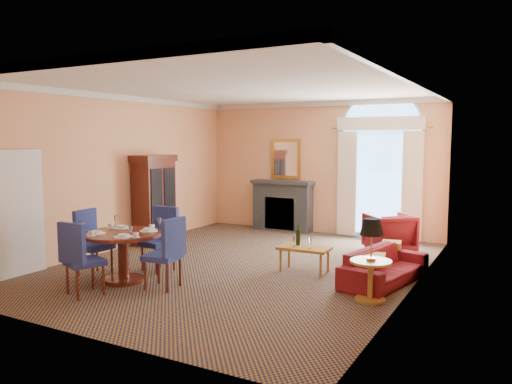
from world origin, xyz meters
The scene contains 12 objects.
ground centered at (0.00, 0.00, 0.00)m, with size 7.50×7.50×0.00m, color #121B3A.
room_envelope centered at (-0.03, 0.67, 2.51)m, with size 6.04×7.52×3.45m.
armoire centered at (-2.72, 0.79, 0.94)m, with size 0.56×0.99×1.95m.
dining_table centered at (-1.16, -1.82, 0.59)m, with size 1.28×1.28×1.00m.
dining_chair_north centered at (-1.12, -0.91, 0.63)m, with size 0.58×0.58×1.11m.
dining_chair_south centered at (-1.17, -2.72, 0.63)m, with size 0.63×0.63×1.11m.
dining_chair_east centered at (-0.28, -1.80, 0.63)m, with size 0.56×0.56×1.11m.
dining_chair_west centered at (-1.96, -1.77, 0.63)m, with size 0.55×0.54×1.11m.
sofa centered at (2.55, 0.12, 0.27)m, with size 1.85×0.72×0.54m, color maroon.
armchair centered at (2.08, 2.34, 0.40)m, with size 0.85×0.88×0.80m, color maroon.
coffee_table centered at (1.15, 0.11, 0.42)m, with size 0.89×0.51×0.81m.
side_table centered at (2.60, -0.87, 0.73)m, with size 0.59×0.59×1.16m.
Camera 1 is at (4.48, -7.70, 2.28)m, focal length 35.00 mm.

